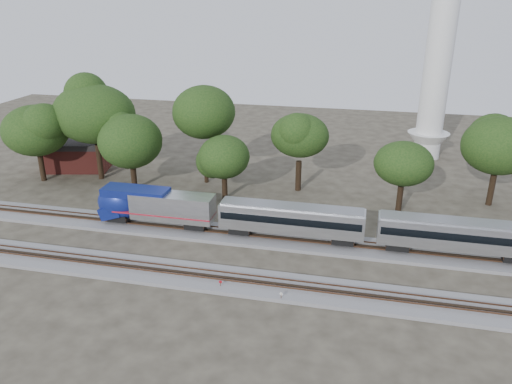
% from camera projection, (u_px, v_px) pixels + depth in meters
% --- Properties ---
extents(ground, '(160.00, 160.00, 0.00)m').
position_uv_depth(ground, '(218.00, 260.00, 54.75)').
color(ground, '#383328').
rests_on(ground, ground).
extents(track_far, '(160.00, 5.00, 0.73)m').
position_uv_depth(track_far, '(233.00, 235.00, 60.10)').
color(track_far, slate).
rests_on(track_far, ground).
extents(track_near, '(160.00, 5.00, 0.73)m').
position_uv_depth(track_near, '(207.00, 278.00, 51.06)').
color(track_near, slate).
rests_on(track_near, ground).
extents(train, '(87.22, 3.00, 4.43)m').
position_uv_depth(train, '(458.00, 234.00, 53.83)').
color(train, silver).
rests_on(train, ground).
extents(switch_stand_red, '(0.32, 0.06, 1.02)m').
position_uv_depth(switch_stand_red, '(220.00, 284.00, 49.17)').
color(switch_stand_red, '#512D19').
rests_on(switch_stand_red, ground).
extents(switch_stand_white, '(0.32, 0.14, 1.03)m').
position_uv_depth(switch_stand_white, '(281.00, 296.00, 47.20)').
color(switch_stand_white, '#512D19').
rests_on(switch_stand_white, ground).
extents(switch_lever, '(0.51, 0.31, 0.30)m').
position_uv_depth(switch_lever, '(275.00, 298.00, 47.69)').
color(switch_lever, '#512D19').
rests_on(switch_lever, ground).
extents(brick_building, '(11.26, 9.08, 4.76)m').
position_uv_depth(brick_building, '(79.00, 154.00, 82.66)').
color(brick_building, maroon).
rests_on(brick_building, ground).
extents(tree_0, '(8.13, 8.13, 11.47)m').
position_uv_depth(tree_0, '(36.00, 131.00, 75.01)').
color(tree_0, black).
rests_on(tree_0, ground).
extents(tree_1, '(10.51, 10.51, 14.82)m').
position_uv_depth(tree_1, '(94.00, 114.00, 74.87)').
color(tree_1, black).
rests_on(tree_1, ground).
extents(tree_2, '(7.51, 7.51, 10.59)m').
position_uv_depth(tree_2, '(130.00, 141.00, 71.79)').
color(tree_2, black).
rests_on(tree_2, ground).
extents(tree_3, '(11.17, 11.17, 15.74)m').
position_uv_depth(tree_3, '(204.00, 112.00, 73.15)').
color(tree_3, black).
rests_on(tree_3, ground).
extents(tree_4, '(6.34, 6.34, 8.94)m').
position_uv_depth(tree_4, '(224.00, 157.00, 68.78)').
color(tree_4, black).
rests_on(tree_4, ground).
extents(tree_5, '(8.50, 8.50, 11.98)m').
position_uv_depth(tree_5, '(300.00, 136.00, 71.03)').
color(tree_5, black).
rests_on(tree_5, ground).
extents(tree_6, '(6.98, 6.98, 9.84)m').
position_uv_depth(tree_6, '(404.00, 164.00, 64.11)').
color(tree_6, black).
rests_on(tree_6, ground).
extents(tree_7, '(8.61, 8.61, 12.13)m').
position_uv_depth(tree_7, '(499.00, 146.00, 65.91)').
color(tree_7, black).
rests_on(tree_7, ground).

